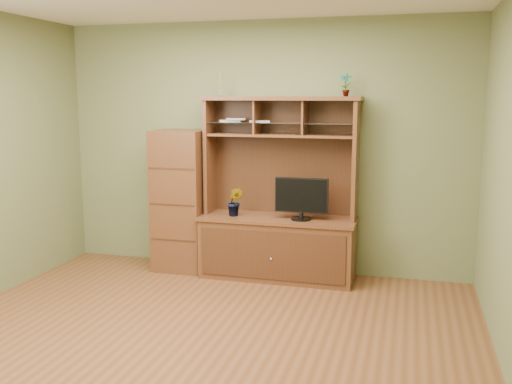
% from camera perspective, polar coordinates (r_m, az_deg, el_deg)
% --- Properties ---
extents(room, '(4.54, 4.04, 2.74)m').
position_cam_1_polar(room, '(4.33, -6.11, 2.16)').
color(room, '#5A3319').
rests_on(room, ground).
extents(media_hutch, '(1.66, 0.61, 1.90)m').
position_cam_1_polar(media_hutch, '(6.03, 2.24, -3.67)').
color(media_hutch, '#3F2512').
rests_on(media_hutch, room).
extents(monitor, '(0.54, 0.21, 0.43)m').
position_cam_1_polar(monitor, '(5.83, 4.56, -0.59)').
color(monitor, black).
rests_on(monitor, media_hutch).
extents(orchid_plant, '(0.17, 0.14, 0.30)m').
position_cam_1_polar(orchid_plant, '(6.01, -2.11, -0.98)').
color(orchid_plant, '#366121').
rests_on(orchid_plant, media_hutch).
extents(top_plant, '(0.14, 0.10, 0.23)m').
position_cam_1_polar(top_plant, '(5.84, 8.95, 10.56)').
color(top_plant, '#365E20').
rests_on(top_plant, media_hutch).
extents(reed_diffuser, '(0.05, 0.05, 0.26)m').
position_cam_1_polar(reed_diffuser, '(6.13, -3.62, 10.46)').
color(reed_diffuser, silver).
rests_on(reed_diffuser, media_hutch).
extents(magazines, '(0.58, 0.23, 0.04)m').
position_cam_1_polar(magazines, '(6.06, -1.51, 7.17)').
color(magazines, '#BCBCC1').
rests_on(magazines, media_hutch).
extents(side_cabinet, '(0.55, 0.50, 1.54)m').
position_cam_1_polar(side_cabinet, '(6.32, -7.49, -0.84)').
color(side_cabinet, '#3F2512').
rests_on(side_cabinet, room).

